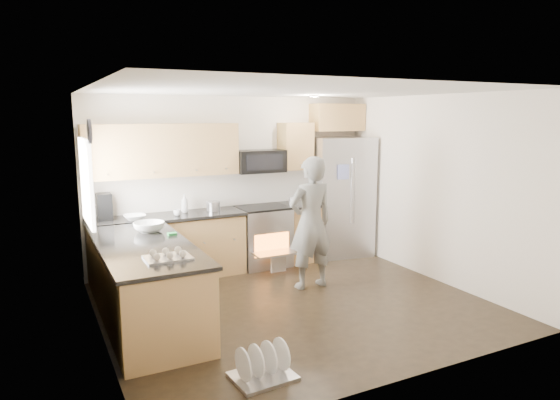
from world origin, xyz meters
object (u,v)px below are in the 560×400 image
stove_range (263,223)px  dish_rack (263,369)px  refrigerator (340,196)px  person (311,223)px

stove_range → dish_rack: bearing=-114.9°
refrigerator → dish_rack: 4.32m
refrigerator → dish_rack: bearing=-123.8°
person → dish_rack: (-1.59, -1.89, -0.80)m
stove_range → dish_rack: (-1.44, -3.11, -0.59)m
refrigerator → person: size_ratio=1.10×
refrigerator → person: refrigerator is taller
stove_range → dish_rack: size_ratio=3.16×
refrigerator → dish_rack: refrigerator is taller
refrigerator → person: bearing=-127.4°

